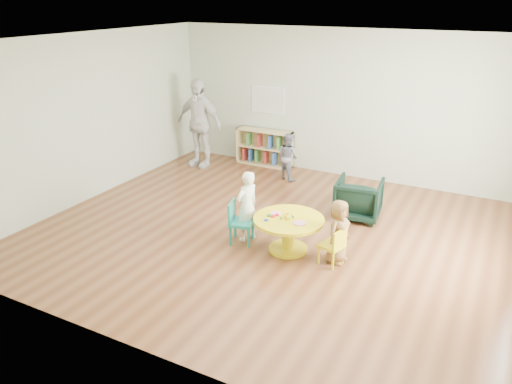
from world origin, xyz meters
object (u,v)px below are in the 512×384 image
Objects in this scene: activity_table at (289,228)px; child_right at (338,232)px; armchair at (358,199)px; child_left at (247,206)px; toddler at (288,157)px; kid_chair_right at (334,245)px; bookshelf at (264,148)px; kid_chair_left at (239,221)px; adult_caretaker at (199,123)px.

child_right is (0.71, 0.02, 0.10)m from activity_table.
child_left reaches higher than armchair.
armchair is 2.06m from toddler.
bookshelf is (-2.70, 3.31, 0.08)m from kid_chair_right.
activity_table reaches higher than kid_chair_right.
bookshelf is 1.14× the size of child_left.
toddler is (0.80, -0.59, 0.09)m from bookshelf.
armchair is at bearing -33.72° from bookshelf.
child_left is (-0.67, 0.03, 0.19)m from activity_table.
toddler is at bearing -36.30° from bookshelf.
kid_chair_left is at bearing -8.90° from child_left.
toddler reaches higher than armchair.
bookshelf is at bearing -13.05° from toddler.
activity_table is at bearing 64.35° from armchair.
toddler is at bearing 51.37° from kid_chair_right.
adult_caretaker reaches higher than child_left.
child_right reaches higher than bookshelf.
bookshelf is at bearing 47.59° from child_right.
bookshelf is 1.00m from toddler.
child_left reaches higher than activity_table.
bookshelf is at bearing -174.43° from kid_chair_left.
bookshelf is 1.45m from adult_caretaker.
bookshelf reaches higher than armchair.
armchair is at bearing 70.75° from activity_table.
armchair is (0.54, 1.53, -0.02)m from activity_table.
child_right is 3.23m from toddler.
child_left is 1.38m from child_right.
toddler is (-1.90, 2.72, 0.17)m from kid_chair_right.
kid_chair_left is 0.87× the size of armchair.
toddler is at bearing -38.87° from armchair.
activity_table is at bearing 137.71° from toddler.
kid_chair_left is at bearing -44.33° from adult_caretaker.
kid_chair_left is 2.07m from armchair.
toddler is at bearing 43.46° from child_right.
kid_chair_right is 4.72m from adult_caretaker.
kid_chair_left is 0.34× the size of adult_caretaker.
activity_table is 0.94× the size of child_left.
child_right is (2.71, -3.20, 0.08)m from bookshelf.
kid_chair_right is 0.59× the size of toddler.
child_left is at bearing 44.71° from armchair.
child_left is at bearing 124.66° from toddler.
child_left is (-1.37, 0.12, 0.24)m from kid_chair_right.
adult_caretaker is (-3.70, 1.01, 0.58)m from armchair.
child_left is at bearing 136.97° from kid_chair_left.
kid_chair_left is at bearing 122.72° from toddler.
adult_caretaker reaches higher than armchair.
child_right is at bearing -29.94° from adult_caretaker.
kid_chair_left reaches higher than activity_table.
child_left reaches higher than child_right.
armchair is at bearing 160.04° from child_left.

